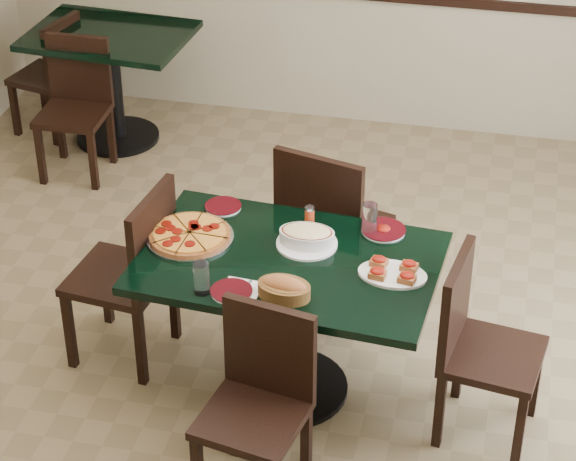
% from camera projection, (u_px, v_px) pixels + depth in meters
% --- Properties ---
extents(floor, '(5.50, 5.50, 0.00)m').
position_uv_depth(floor, '(284.00, 380.00, 5.38)').
color(floor, olive).
rests_on(floor, ground).
extents(room_shell, '(5.50, 5.50, 5.50)m').
position_uv_depth(room_shell, '(541.00, 31.00, 5.97)').
color(room_shell, white).
rests_on(room_shell, floor).
extents(main_table, '(1.37, 0.94, 0.75)m').
position_uv_depth(main_table, '(289.00, 293.00, 5.01)').
color(main_table, black).
rests_on(main_table, floor).
extents(back_table, '(1.04, 0.79, 0.75)m').
position_uv_depth(back_table, '(112.00, 66.00, 7.13)').
color(back_table, black).
rests_on(back_table, floor).
extents(chair_far, '(0.56, 0.56, 0.99)m').
position_uv_depth(chair_far, '(328.00, 223.00, 5.52)').
color(chair_far, black).
rests_on(chair_far, floor).
extents(chair_near, '(0.47, 0.47, 0.86)m').
position_uv_depth(chair_near, '(260.00, 394.00, 4.58)').
color(chair_near, black).
rests_on(chair_near, floor).
extents(chair_right, '(0.47, 0.47, 0.88)m').
position_uv_depth(chair_right, '(476.00, 339.00, 4.85)').
color(chair_right, black).
rests_on(chair_right, floor).
extents(chair_left, '(0.49, 0.49, 0.93)m').
position_uv_depth(chair_left, '(134.00, 267.00, 5.26)').
color(chair_left, black).
rests_on(chair_left, floor).
extents(back_chair_near, '(0.40, 0.40, 0.85)m').
position_uv_depth(back_chair_near, '(76.00, 99.00, 6.85)').
color(back_chair_near, black).
rests_on(back_chair_near, floor).
extents(back_chair_left, '(0.45, 0.45, 0.81)m').
position_uv_depth(back_chair_left, '(54.00, 70.00, 7.26)').
color(back_chair_left, black).
rests_on(back_chair_left, floor).
extents(pepperoni_pizza, '(0.40, 0.40, 0.04)m').
position_uv_depth(pepperoni_pizza, '(190.00, 235.00, 5.04)').
color(pepperoni_pizza, silver).
rests_on(pepperoni_pizza, main_table).
extents(lasagna_casserole, '(0.28, 0.28, 0.09)m').
position_uv_depth(lasagna_casserole, '(307.00, 236.00, 4.98)').
color(lasagna_casserole, white).
rests_on(lasagna_casserole, main_table).
extents(bread_basket, '(0.24, 0.18, 0.10)m').
position_uv_depth(bread_basket, '(284.00, 288.00, 4.66)').
color(bread_basket, brown).
rests_on(bread_basket, main_table).
extents(bruschetta_platter, '(0.32, 0.23, 0.05)m').
position_uv_depth(bruschetta_platter, '(393.00, 271.00, 4.80)').
color(bruschetta_platter, white).
rests_on(bruschetta_platter, main_table).
extents(side_plate_near, '(0.18, 0.18, 0.02)m').
position_uv_depth(side_plate_near, '(232.00, 291.00, 4.70)').
color(side_plate_near, white).
rests_on(side_plate_near, main_table).
extents(side_plate_far_r, '(0.20, 0.20, 0.03)m').
position_uv_depth(side_plate_far_r, '(384.00, 230.00, 5.10)').
color(side_plate_far_r, white).
rests_on(side_plate_far_r, main_table).
extents(side_plate_far_l, '(0.17, 0.17, 0.02)m').
position_uv_depth(side_plate_far_l, '(223.00, 206.00, 5.27)').
color(side_plate_far_l, white).
rests_on(side_plate_far_l, main_table).
extents(napkin_setting, '(0.17, 0.17, 0.01)m').
position_uv_depth(napkin_setting, '(241.00, 290.00, 4.72)').
color(napkin_setting, white).
rests_on(napkin_setting, main_table).
extents(water_glass_a, '(0.07, 0.07, 0.15)m').
position_uv_depth(water_glass_a, '(369.00, 218.00, 5.06)').
color(water_glass_a, white).
rests_on(water_glass_a, main_table).
extents(water_glass_b, '(0.07, 0.07, 0.14)m').
position_uv_depth(water_glass_b, '(201.00, 278.00, 4.67)').
color(water_glass_b, white).
rests_on(water_glass_b, main_table).
extents(pepper_shaker, '(0.05, 0.05, 0.08)m').
position_uv_depth(pepper_shaker, '(310.00, 214.00, 5.15)').
color(pepper_shaker, red).
rests_on(pepper_shaker, main_table).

